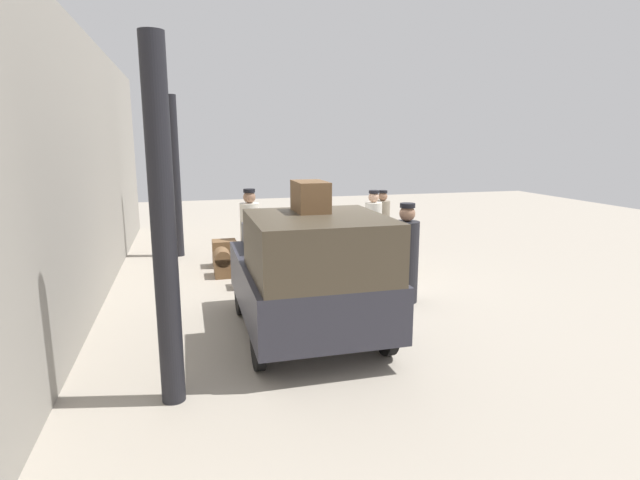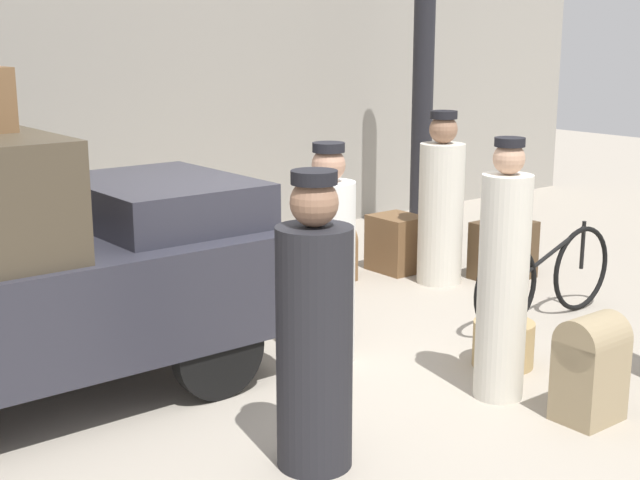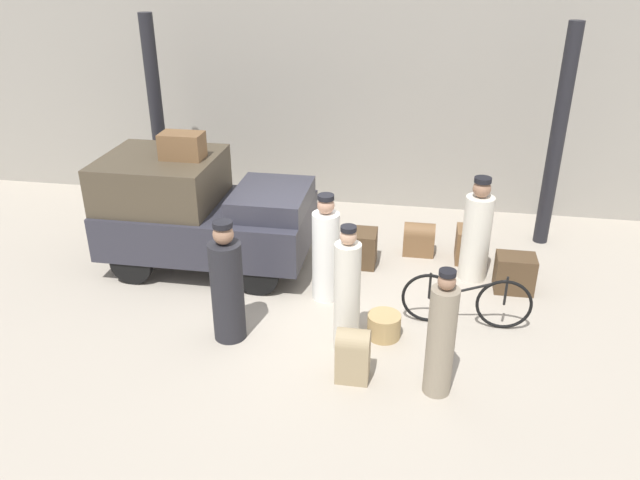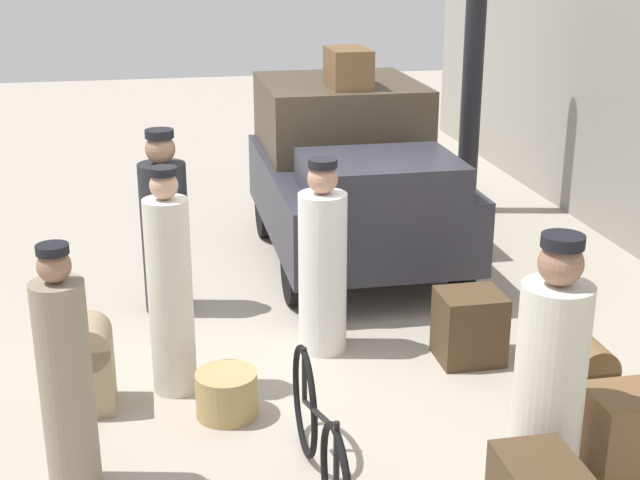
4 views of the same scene
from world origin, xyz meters
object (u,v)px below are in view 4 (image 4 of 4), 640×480
porter_standing_middle (165,231)px  trunk_umber_medium (626,433)px  porter_with_bicycle (323,266)px  suitcase_tan_flat (581,372)px  porter_carrying_trunk (550,378)px  conductor_in_dark_uniform (66,381)px  trunk_on_truck_roof (348,68)px  porter_lifting_near_truck (170,291)px  trunk_barrel_dark (91,362)px  wicker_basket (227,394)px  truck (351,170)px  trunk_large_brown (469,326)px  bicycle (319,440)px

porter_standing_middle → trunk_umber_medium: 4.37m
porter_with_bicycle → suitcase_tan_flat: porter_with_bicycle is taller
porter_carrying_trunk → suitcase_tan_flat: bearing=141.4°
conductor_in_dark_uniform → trunk_on_truck_roof: bearing=146.4°
porter_lifting_near_truck → trunk_barrel_dark: (0.16, -0.61, -0.45)m
conductor_in_dark_uniform → trunk_on_truck_roof: (-4.03, 2.68, 1.27)m
conductor_in_dark_uniform → suitcase_tan_flat: conductor_in_dark_uniform is taller
wicker_basket → trunk_barrel_dark: (-0.31, -0.97, 0.20)m
wicker_basket → trunk_umber_medium: (1.24, 2.48, 0.12)m
porter_with_bicycle → trunk_on_truck_roof: bearing=162.6°
porter_standing_middle → trunk_on_truck_roof: size_ratio=2.63×
trunk_barrel_dark → conductor_in_dark_uniform: bearing=-3.8°
truck → trunk_umber_medium: 4.51m
wicker_basket → suitcase_tan_flat: (0.40, 2.58, 0.12)m
porter_carrying_trunk → trunk_barrel_dark: size_ratio=2.42×
wicker_basket → trunk_on_truck_roof: trunk_on_truck_roof is taller
porter_carrying_trunk → porter_standing_middle: size_ratio=0.99×
trunk_large_brown → suitcase_tan_flat: (0.92, 0.53, -0.00)m
trunk_large_brown → suitcase_tan_flat: bearing=30.2°
porter_standing_middle → trunk_large_brown: (1.54, 2.40, -0.48)m
porter_with_bicycle → truck: bearing=161.3°
wicker_basket → trunk_large_brown: (-0.52, 2.05, 0.12)m
truck → porter_with_bicycle: (2.19, -0.74, -0.22)m
conductor_in_dark_uniform → porter_standing_middle: 2.85m
suitcase_tan_flat → trunk_on_truck_roof: bearing=-165.8°
conductor_in_dark_uniform → suitcase_tan_flat: (-0.31, 3.62, -0.46)m
wicker_basket → conductor_in_dark_uniform: conductor_in_dark_uniform is taller
truck → porter_carrying_trunk: 4.42m
trunk_large_brown → porter_carrying_trunk: bearing=-5.1°
bicycle → porter_standing_middle: (-3.15, -0.82, 0.39)m
trunk_umber_medium → trunk_barrel_dark: bearing=-114.2°
conductor_in_dark_uniform → trunk_large_brown: 3.35m
porter_lifting_near_truck → suitcase_tan_flat: (0.87, 2.94, -0.53)m
porter_with_bicycle → bicycle: bearing=-11.8°
porter_lifting_near_truck → trunk_large_brown: (-0.05, 2.41, -0.53)m
porter_carrying_trunk → porter_with_bicycle: bearing=-156.0°
trunk_umber_medium → porter_carrying_trunk: bearing=-87.3°
porter_carrying_trunk → trunk_large_brown: bearing=174.9°
trunk_umber_medium → porter_lifting_near_truck: bearing=-121.1°
conductor_in_dark_uniform → trunk_barrel_dark: (-1.02, 0.07, -0.39)m
suitcase_tan_flat → trunk_umber_medium: 0.85m
porter_carrying_trunk → wicker_basket: bearing=-123.8°
porter_with_bicycle → trunk_on_truck_roof: (-2.37, 0.74, 1.27)m
conductor_in_dark_uniform → suitcase_tan_flat: size_ratio=2.87×
suitcase_tan_flat → truck: bearing=-165.1°
suitcase_tan_flat → porter_carrying_trunk: bearing=-38.6°
porter_carrying_trunk → porter_lifting_near_truck: (-1.73, -2.25, 0.06)m
suitcase_tan_flat → trunk_umber_medium: size_ratio=0.98×
bicycle → wicker_basket: bicycle is taller
porter_with_bicycle → porter_carrying_trunk: 2.42m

